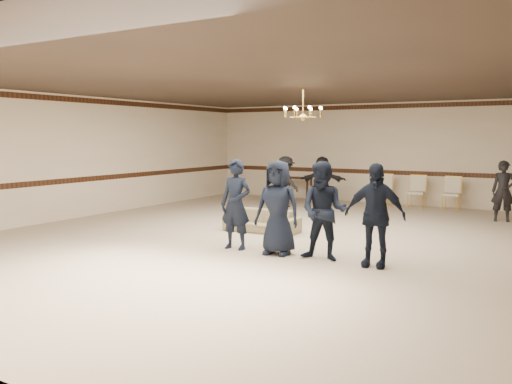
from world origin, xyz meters
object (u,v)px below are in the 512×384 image
at_px(boy_b, 278,208).
at_px(adult_mid, 322,181).
at_px(banquet_chair_mid, 416,192).
at_px(console_table, 298,188).
at_px(boy_c, 324,211).
at_px(boy_a, 236,204).
at_px(adult_right, 503,191).
at_px(chandelier, 303,103).
at_px(boy_d, 375,215).
at_px(adult_left, 285,182).
at_px(settee, 262,221).
at_px(banquet_chair_right, 451,194).
at_px(banquet_chair_left, 383,190).

bearing_deg(boy_b, adult_mid, 101.53).
xyz_separation_m(banquet_chair_mid, console_table, (-4.00, 0.20, -0.10)).
bearing_deg(boy_c, console_table, 113.69).
relative_size(boy_a, adult_right, 1.11).
bearing_deg(boy_c, chandelier, 118.15).
height_order(boy_d, adult_mid, boy_d).
relative_size(adult_left, adult_mid, 1.00).
bearing_deg(banquet_chair_mid, adult_mid, -163.48).
bearing_deg(chandelier, boy_c, -56.62).
bearing_deg(console_table, boy_d, -55.10).
height_order(chandelier, boy_c, chandelier).
xyz_separation_m(boy_a, boy_c, (1.80, 0.00, 0.00)).
relative_size(boy_a, settee, 1.01).
xyz_separation_m(boy_b, adult_right, (3.09, 6.20, -0.09)).
height_order(boy_d, banquet_chair_right, boy_d).
relative_size(boy_b, boy_c, 1.00).
bearing_deg(console_table, boy_c, -59.92).
bearing_deg(boy_c, banquet_chair_left, 94.52).
distance_m(boy_b, console_table, 8.52).
bearing_deg(banquet_chair_mid, boy_c, -92.08).
xyz_separation_m(boy_a, banquet_chair_left, (0.50, 7.59, -0.37)).
xyz_separation_m(boy_a, boy_b, (0.90, 0.00, 0.00)).
height_order(boy_a, banquet_chair_right, boy_a).
bearing_deg(chandelier, boy_a, -97.03).
distance_m(settee, adult_right, 6.27).
height_order(settee, banquet_chair_mid, banquet_chair_mid).
relative_size(boy_b, adult_mid, 1.11).
height_order(boy_d, console_table, boy_d).
height_order(boy_a, boy_b, same).
height_order(boy_a, console_table, boy_a).
height_order(chandelier, banquet_chair_mid, chandelier).
bearing_deg(boy_b, banquet_chair_left, 87.66).
bearing_deg(banquet_chair_mid, adult_left, -158.57).
distance_m(boy_a, settee, 2.02).
bearing_deg(adult_left, adult_right, -156.91).
height_order(chandelier, boy_b, chandelier).
distance_m(chandelier, banquet_chair_right, 6.21).
bearing_deg(banquet_chair_left, adult_mid, -151.92).
relative_size(chandelier, boy_b, 0.55).
xyz_separation_m(banquet_chair_left, banquet_chair_mid, (1.00, 0.00, 0.00)).
bearing_deg(banquet_chair_mid, banquet_chair_left, 175.62).
xyz_separation_m(boy_a, boy_d, (2.70, 0.00, 0.00)).
height_order(boy_b, banquet_chair_right, boy_b).
bearing_deg(chandelier, adult_mid, 107.93).
xyz_separation_m(chandelier, adult_left, (-2.29, 3.60, -2.11)).
distance_m(boy_b, banquet_chair_mid, 7.62).
height_order(boy_b, console_table, boy_b).
relative_size(settee, banquet_chair_right, 1.75).
height_order(boy_c, settee, boy_c).
bearing_deg(adult_left, boy_b, 136.47).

